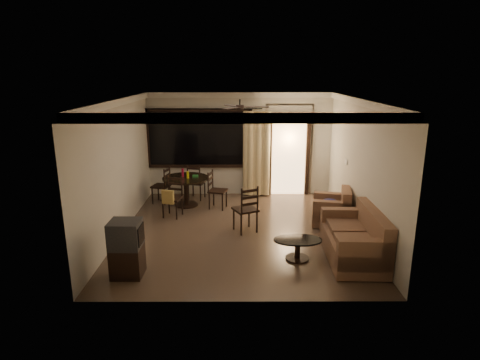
{
  "coord_description": "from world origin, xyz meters",
  "views": [
    {
      "loc": [
        -0.03,
        -8.06,
        3.33
      ],
      "look_at": [
        0.0,
        0.2,
        1.09
      ],
      "focal_mm": 30.0,
      "sensor_mm": 36.0,
      "label": 1
    }
  ],
  "objects_px": {
    "dining_chair_west": "(162,192)",
    "dining_chair_east": "(217,197)",
    "armchair": "(333,210)",
    "coffee_table": "(298,246)",
    "dining_table": "(186,183)",
    "side_chair": "(246,218)",
    "dining_chair_north": "(196,189)",
    "sofa": "(357,241)",
    "dining_chair_south": "(172,204)",
    "tv_cabinet": "(127,249)"
  },
  "relations": [
    {
      "from": "dining_chair_south",
      "to": "dining_chair_north",
      "type": "relative_size",
      "value": 1.0
    },
    {
      "from": "dining_chair_east",
      "to": "tv_cabinet",
      "type": "relative_size",
      "value": 0.98
    },
    {
      "from": "dining_chair_west",
      "to": "coffee_table",
      "type": "xyz_separation_m",
      "value": [
        3.09,
        -3.29,
        -0.02
      ]
    },
    {
      "from": "tv_cabinet",
      "to": "side_chair",
      "type": "relative_size",
      "value": 0.94
    },
    {
      "from": "dining_table",
      "to": "armchair",
      "type": "height_order",
      "value": "dining_table"
    },
    {
      "from": "dining_chair_west",
      "to": "dining_chair_north",
      "type": "bearing_deg",
      "value": 125.95
    },
    {
      "from": "dining_table",
      "to": "sofa",
      "type": "height_order",
      "value": "dining_table"
    },
    {
      "from": "armchair",
      "to": "side_chair",
      "type": "height_order",
      "value": "side_chair"
    },
    {
      "from": "dining_chair_west",
      "to": "coffee_table",
      "type": "height_order",
      "value": "dining_chair_west"
    },
    {
      "from": "coffee_table",
      "to": "dining_chair_north",
      "type": "bearing_deg",
      "value": 121.41
    },
    {
      "from": "tv_cabinet",
      "to": "armchair",
      "type": "bearing_deg",
      "value": 31.44
    },
    {
      "from": "armchair",
      "to": "coffee_table",
      "type": "xyz_separation_m",
      "value": [
        -1.05,
        -1.75,
        -0.07
      ]
    },
    {
      "from": "dining_table",
      "to": "dining_chair_west",
      "type": "bearing_deg",
      "value": 162.15
    },
    {
      "from": "dining_chair_east",
      "to": "dining_chair_north",
      "type": "bearing_deg",
      "value": 53.21
    },
    {
      "from": "dining_table",
      "to": "dining_chair_north",
      "type": "xyz_separation_m",
      "value": [
        0.2,
        0.55,
        -0.3
      ]
    },
    {
      "from": "dining_chair_west",
      "to": "armchair",
      "type": "distance_m",
      "value": 4.42
    },
    {
      "from": "side_chair",
      "to": "dining_chair_north",
      "type": "bearing_deg",
      "value": -86.43
    },
    {
      "from": "dining_chair_east",
      "to": "armchair",
      "type": "height_order",
      "value": "dining_chair_east"
    },
    {
      "from": "sofa",
      "to": "armchair",
      "type": "xyz_separation_m",
      "value": [
        -0.02,
        1.76,
        -0.03
      ]
    },
    {
      "from": "tv_cabinet",
      "to": "dining_chair_west",
      "type": "bearing_deg",
      "value": 93.16
    },
    {
      "from": "dining_chair_west",
      "to": "coffee_table",
      "type": "bearing_deg",
      "value": 58.24
    },
    {
      "from": "armchair",
      "to": "side_chair",
      "type": "distance_m",
      "value": 2.02
    },
    {
      "from": "dining_chair_west",
      "to": "side_chair",
      "type": "xyz_separation_m",
      "value": [
        2.16,
        -1.96,
        0.03
      ]
    },
    {
      "from": "dining_chair_west",
      "to": "dining_chair_north",
      "type": "xyz_separation_m",
      "value": [
        0.87,
        0.33,
        0.0
      ]
    },
    {
      "from": "dining_chair_south",
      "to": "sofa",
      "type": "relative_size",
      "value": 0.55
    },
    {
      "from": "dining_chair_north",
      "to": "sofa",
      "type": "distance_m",
      "value": 4.9
    },
    {
      "from": "dining_chair_north",
      "to": "side_chair",
      "type": "height_order",
      "value": "side_chair"
    },
    {
      "from": "dining_chair_south",
      "to": "dining_chair_east",
      "type": "bearing_deg",
      "value": 45.7
    },
    {
      "from": "dining_chair_south",
      "to": "coffee_table",
      "type": "distance_m",
      "value": 3.46
    },
    {
      "from": "dining_table",
      "to": "dining_chair_west",
      "type": "distance_m",
      "value": 0.77
    },
    {
      "from": "dining_chair_east",
      "to": "tv_cabinet",
      "type": "xyz_separation_m",
      "value": [
        -1.33,
        -3.45,
        0.21
      ]
    },
    {
      "from": "side_chair",
      "to": "sofa",
      "type": "bearing_deg",
      "value": 120.29
    },
    {
      "from": "dining_table",
      "to": "dining_chair_north",
      "type": "height_order",
      "value": "dining_table"
    },
    {
      "from": "armchair",
      "to": "coffee_table",
      "type": "distance_m",
      "value": 2.04
    },
    {
      "from": "dining_table",
      "to": "dining_chair_west",
      "type": "height_order",
      "value": "dining_table"
    },
    {
      "from": "dining_chair_north",
      "to": "tv_cabinet",
      "type": "height_order",
      "value": "tv_cabinet"
    },
    {
      "from": "side_chair",
      "to": "coffee_table",
      "type": "bearing_deg",
      "value": 99.2
    },
    {
      "from": "dining_chair_north",
      "to": "sofa",
      "type": "xyz_separation_m",
      "value": [
        3.28,
        -3.64,
        0.08
      ]
    },
    {
      "from": "dining_table",
      "to": "dining_chair_south",
      "type": "xyz_separation_m",
      "value": [
        -0.22,
        -0.83,
        -0.28
      ]
    },
    {
      "from": "dining_chair_west",
      "to": "dining_chair_east",
      "type": "height_order",
      "value": "same"
    },
    {
      "from": "dining_table",
      "to": "dining_chair_east",
      "type": "bearing_deg",
      "value": -15.12
    },
    {
      "from": "dining_chair_south",
      "to": "armchair",
      "type": "bearing_deg",
      "value": 7.38
    },
    {
      "from": "dining_table",
      "to": "side_chair",
      "type": "bearing_deg",
      "value": -49.51
    },
    {
      "from": "dining_chair_west",
      "to": "dining_chair_south",
      "type": "xyz_separation_m",
      "value": [
        0.45,
        -1.05,
        0.02
      ]
    },
    {
      "from": "dining_chair_south",
      "to": "side_chair",
      "type": "relative_size",
      "value": 0.92
    },
    {
      "from": "dining_chair_east",
      "to": "armchair",
      "type": "bearing_deg",
      "value": -97.56
    },
    {
      "from": "dining_chair_north",
      "to": "coffee_table",
      "type": "relative_size",
      "value": 1.07
    },
    {
      "from": "dining_chair_west",
      "to": "dining_chair_east",
      "type": "relative_size",
      "value": 1.0
    },
    {
      "from": "dining_chair_south",
      "to": "tv_cabinet",
      "type": "xyz_separation_m",
      "value": [
        -0.3,
        -2.84,
        0.18
      ]
    },
    {
      "from": "dining_chair_north",
      "to": "sofa",
      "type": "height_order",
      "value": "dining_chair_north"
    }
  ]
}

